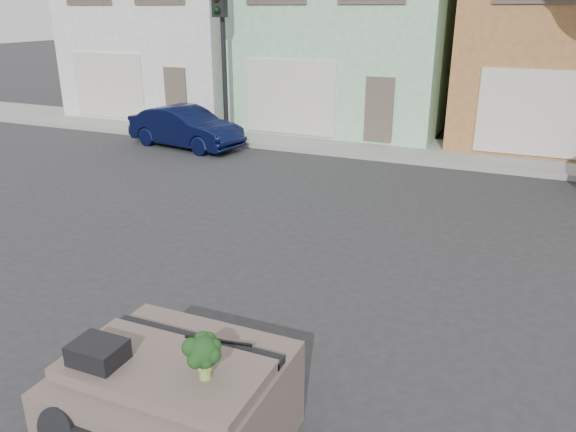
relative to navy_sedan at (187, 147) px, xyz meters
The scene contains 10 objects.
ground_plane 11.00m from the navy_sedan, 48.80° to the right, with size 120.00×120.00×0.00m, color #303033.
sidewalk 7.58m from the navy_sedan, 17.03° to the left, with size 40.00×3.00×0.15m, color gray.
townhouse_white 8.19m from the navy_sedan, 121.10° to the left, with size 7.20×8.20×7.55m, color silver.
townhouse_mint 8.18m from the navy_sedan, 58.93° to the left, with size 7.20×8.20×7.55m, color #9ED8A9.
navy_sedan is the anchor object (origin of this frame).
traffic_signal 2.92m from the navy_sedan, 58.49° to the left, with size 0.40×0.40×5.10m, color black.
car_dashboard 13.42m from the navy_sedan, 57.28° to the right, with size 2.00×1.80×1.12m, color #66564E.
instrument_hump 13.46m from the navy_sedan, 60.17° to the right, with size 0.48×0.38×0.20m, color black.
wiper_arm 13.29m from the navy_sedan, 55.37° to the right, with size 0.70×0.03×0.02m, color black.
broccoli 13.87m from the navy_sedan, 56.03° to the right, with size 0.35×0.35×0.43m, color #163313.
Camera 1 is at (2.81, -6.73, 4.23)m, focal length 35.00 mm.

